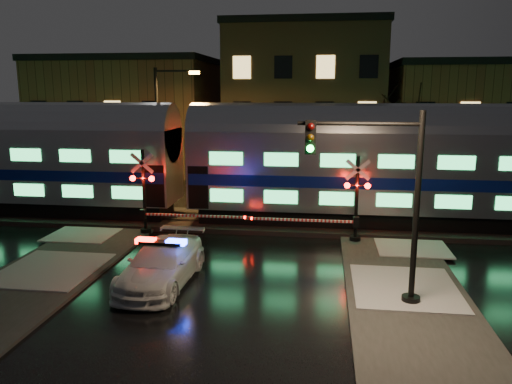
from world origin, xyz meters
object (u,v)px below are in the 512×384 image
crossing_signal_left (151,201)px  streetlight (162,127)px  crossing_signal_right (348,208)px  police_car (162,264)px  traffic_light (385,205)px

crossing_signal_left → streetlight: 7.48m
crossing_signal_right → crossing_signal_left: size_ratio=0.97×
police_car → traffic_light: 7.94m
crossing_signal_right → traffic_light: size_ratio=0.90×
police_car → streetlight: streetlight is taller
traffic_light → streetlight: 17.53m
police_car → crossing_signal_left: bearing=114.6°
traffic_light → streetlight: bearing=131.8°
police_car → crossing_signal_right: 8.91m
crossing_signal_right → traffic_light: bearing=-83.3°
crossing_signal_right → streetlight: size_ratio=0.69×
streetlight → crossing_signal_left: bearing=-76.9°
police_car → crossing_signal_right: bearing=42.9°
crossing_signal_right → streetlight: streetlight is taller
police_car → crossing_signal_left: 6.34m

